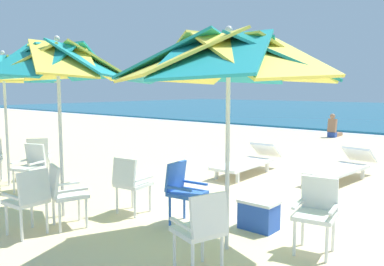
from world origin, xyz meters
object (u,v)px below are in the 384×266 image
(beach_umbrella_1, at_px, (58,63))
(sun_lounger_1, at_px, (342,167))
(plastic_chair_5, at_px, (130,182))
(beach_umbrella_2, at_px, (3,70))
(plastic_chair_0, at_px, (316,210))
(sun_lounger_2, at_px, (248,161))
(plastic_chair_3, at_px, (64,192))
(plastic_chair_8, at_px, (39,155))
(plastic_chair_2, at_px, (183,189))
(beachgoer_seated, at_px, (334,130))
(beach_umbrella_0, at_px, (229,60))
(plastic_chair_4, at_px, (29,198))
(cooler_box, at_px, (259,214))
(plastic_chair_6, at_px, (31,164))
(plastic_chair_1, at_px, (202,227))

(beach_umbrella_1, distance_m, sun_lounger_1, 5.83)
(plastic_chair_5, relative_size, beach_umbrella_2, 0.33)
(plastic_chair_0, relative_size, sun_lounger_2, 0.40)
(plastic_chair_3, height_order, plastic_chair_8, same)
(plastic_chair_2, bearing_deg, beachgoer_seated, 100.53)
(beach_umbrella_0, relative_size, plastic_chair_8, 3.01)
(beach_umbrella_1, height_order, sun_lounger_2, beach_umbrella_1)
(plastic_chair_2, xyz_separation_m, plastic_chair_3, (-1.13, -1.16, 0.00))
(plastic_chair_8, relative_size, sun_lounger_1, 0.39)
(plastic_chair_4, distance_m, beach_umbrella_2, 3.49)
(beach_umbrella_0, height_order, plastic_chair_3, beach_umbrella_0)
(cooler_box, bearing_deg, sun_lounger_2, 124.73)
(plastic_chair_6, distance_m, plastic_chair_8, 1.01)
(plastic_chair_4, bearing_deg, plastic_chair_0, 32.35)
(plastic_chair_3, relative_size, plastic_chair_4, 1.00)
(plastic_chair_0, xyz_separation_m, sun_lounger_2, (-2.84, 3.03, -0.22))
(beach_umbrella_0, xyz_separation_m, plastic_chair_8, (-5.10, 0.42, -1.71))
(plastic_chair_2, xyz_separation_m, beachgoer_seated, (-2.08, 11.17, -0.20))
(plastic_chair_1, bearing_deg, plastic_chair_3, -176.41)
(plastic_chair_1, height_order, plastic_chair_3, same)
(beach_umbrella_2, height_order, plastic_chair_8, beach_umbrella_2)
(plastic_chair_0, bearing_deg, plastic_chair_3, -153.71)
(cooler_box, bearing_deg, plastic_chair_4, -135.24)
(beach_umbrella_0, bearing_deg, plastic_chair_0, 36.33)
(plastic_chair_2, relative_size, sun_lounger_2, 0.40)
(beach_umbrella_1, relative_size, sun_lounger_2, 1.21)
(beach_umbrella_0, distance_m, plastic_chair_2, 1.99)
(plastic_chair_2, height_order, beach_umbrella_2, beach_umbrella_2)
(plastic_chair_1, bearing_deg, beach_umbrella_2, 175.11)
(plastic_chair_3, height_order, beachgoer_seated, beachgoer_seated)
(plastic_chair_6, height_order, cooler_box, plastic_chair_6)
(beach_umbrella_1, xyz_separation_m, plastic_chair_4, (0.37, -0.70, -1.75))
(beach_umbrella_0, bearing_deg, plastic_chair_2, 161.42)
(beach_umbrella_2, height_order, beachgoer_seated, beach_umbrella_2)
(plastic_chair_8, bearing_deg, plastic_chair_3, -22.73)
(cooler_box, distance_m, beachgoer_seated, 11.09)
(plastic_chair_5, bearing_deg, beachgoer_seated, 95.96)
(plastic_chair_6, height_order, sun_lounger_2, plastic_chair_6)
(plastic_chair_4, bearing_deg, plastic_chair_6, 152.09)
(plastic_chair_1, relative_size, cooler_box, 1.73)
(beach_umbrella_0, bearing_deg, beachgoer_seated, 104.85)
(plastic_chair_4, distance_m, sun_lounger_2, 4.94)
(beach_umbrella_0, bearing_deg, plastic_chair_6, -177.62)
(plastic_chair_0, relative_size, beach_umbrella_2, 0.33)
(beach_umbrella_2, distance_m, plastic_chair_8, 1.86)
(plastic_chair_5, relative_size, sun_lounger_1, 0.39)
(plastic_chair_5, height_order, beach_umbrella_2, beach_umbrella_2)
(plastic_chair_4, height_order, plastic_chair_6, same)
(plastic_chair_5, bearing_deg, beach_umbrella_0, -3.89)
(beach_umbrella_1, bearing_deg, plastic_chair_6, 166.64)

